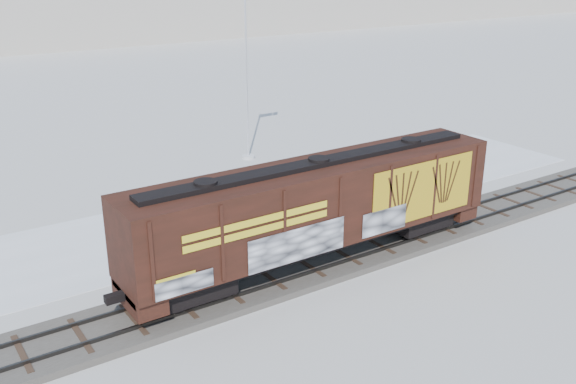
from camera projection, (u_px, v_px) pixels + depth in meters
ground at (376, 249)px, 30.39m from camera, size 500.00×500.00×0.00m
rail_track at (376, 246)px, 30.34m from camera, size 50.00×3.40×0.43m
parking_strip at (288, 201)px, 36.23m from camera, size 40.00×8.00×0.03m
hopper_railcar at (318, 206)px, 27.54m from camera, size 17.64×3.06×4.60m
flagpole at (248, 95)px, 42.54m from camera, size 2.30×0.90×11.73m
car_silver at (213, 200)px, 34.44m from camera, size 4.32×2.11×1.42m
car_white at (291, 187)px, 36.21m from camera, size 4.55×1.64×1.49m
car_dark at (395, 167)px, 39.65m from camera, size 5.78×3.91×1.56m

